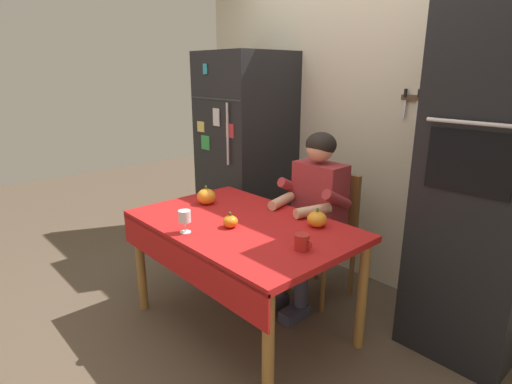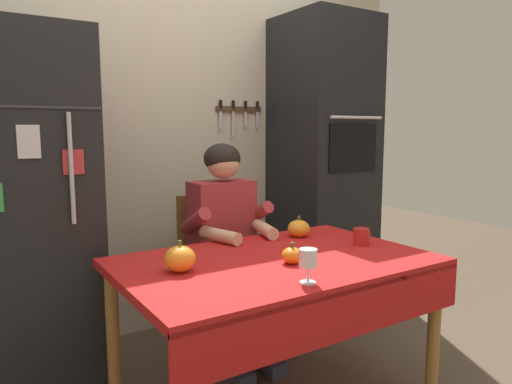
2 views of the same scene
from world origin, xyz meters
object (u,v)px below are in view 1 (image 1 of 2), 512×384
Objects in this scene: chair_behind_person at (328,229)px; seated_person at (313,206)px; coffee_mug at (302,242)px; pumpkin_medium at (230,221)px; wine_glass at (185,217)px; refrigerator at (246,155)px; dining_table at (240,236)px; wall_oven at (487,181)px; pumpkin_small at (317,219)px; pumpkin_large at (206,196)px.

chair_behind_person is 0.75× the size of seated_person.
pumpkin_medium is (-0.50, -0.08, -0.01)m from coffee_mug.
wine_glass is (-0.61, -0.32, 0.05)m from coffee_mug.
refrigerator is 1.29× the size of dining_table.
dining_table is (-1.05, -0.92, -0.39)m from wall_oven.
coffee_mug is at bearing -31.21° from refrigerator.
seated_person is 11.47× the size of coffee_mug.
chair_behind_person is 0.62m from pumpkin_small.
wine_glass is 1.02× the size of pumpkin_large.
seated_person is 0.75m from pumpkin_large.
dining_table is at bearing -9.16° from pumpkin_large.
coffee_mug is 1.14× the size of pumpkin_medium.
pumpkin_large is (-0.52, -0.53, 0.06)m from seated_person.
seated_person is at bearing 125.69° from coffee_mug.
refrigerator is 0.86× the size of wall_oven.
pumpkin_large is 0.84m from pumpkin_small.
seated_person is at bearing -15.19° from refrigerator.
wall_oven is 15.92× the size of pumpkin_large.
coffee_mug is 0.82× the size of pumpkin_large.
pumpkin_large is at bearing -58.11° from refrigerator.
pumpkin_medium is (-1.03, -1.01, -0.27)m from wall_oven.
pumpkin_large is (-0.35, 0.40, -0.04)m from wine_glass.
wine_glass is at bearing -125.26° from pumpkin_small.
seated_person reaches higher than coffee_mug.
wine_glass is at bearing -105.98° from dining_table.
seated_person is 9.22× the size of wine_glass.
coffee_mug is at bearing -63.01° from pumpkin_small.
wine_glass is at bearing -152.02° from coffee_mug.
chair_behind_person is 8.57× the size of coffee_mug.
coffee_mug is (0.44, -0.80, 0.27)m from chair_behind_person.
chair_behind_person is at bearing -172.37° from wall_oven.
wall_oven reaches higher than pumpkin_medium.
wall_oven reaches higher than chair_behind_person.
pumpkin_large reaches higher than pumpkin_small.
refrigerator is at bearing 134.96° from pumpkin_medium.
chair_behind_person is (1.03, -0.09, -0.39)m from refrigerator.
pumpkin_large reaches higher than coffee_mug.
seated_person is 13.11× the size of pumpkin_medium.
wine_glass is at bearing -100.51° from seated_person.
refrigerator is at bearing 125.21° from wine_glass.
chair_behind_person reaches higher than pumpkin_small.
seated_person is 0.95m from wine_glass.
refrigerator is 1.37m from pumpkin_medium.
pumpkin_small is at bearing 16.44° from pumpkin_large.
refrigerator reaches higher than wine_glass.
pumpkin_medium is at bearing -94.13° from chair_behind_person.
wall_oven is at bearing 47.58° from wine_glass.
wine_glass is at bearing -98.77° from chair_behind_person.
pumpkin_large is at bearing -163.56° from pumpkin_small.
coffee_mug reaches higher than dining_table.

